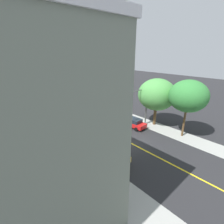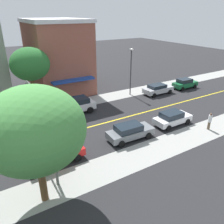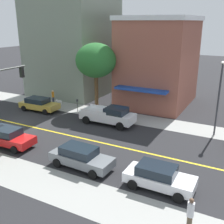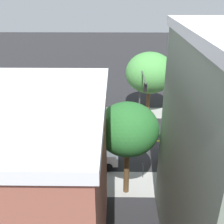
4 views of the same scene
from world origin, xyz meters
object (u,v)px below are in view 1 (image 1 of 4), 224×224
Objects in this scene: street_lamp at (32,96)px; small_dog at (87,165)px; parking_meter at (78,143)px; pedestrian_orange_shirt at (91,167)px; traffic_light_mast at (140,100)px; white_pickup_truck at (71,126)px; street_tree_left_near at (157,95)px; green_sedan_left_curb at (31,101)px; grey_sedan_right_curb at (104,111)px; fire_hydrant at (102,166)px; street_tree_right_corner at (188,96)px; red_sedan_right_curb at (132,122)px; street_tree_left_far at (55,107)px; white_sedan_right_curb at (87,104)px; silver_sedan_left_curb at (39,107)px; pedestrian_white_shirt at (91,99)px; gold_sedan_left_curb at (111,153)px.

small_dog is at bearing -93.16° from street_lamp.
pedestrian_orange_shirt is (-1.45, -4.69, -0.06)m from parking_meter.
traffic_light_mast reaches higher than white_pickup_truck.
street_tree_left_near is 15.92m from pedestrian_orange_shirt.
green_sedan_left_curb is (1.93, 24.06, -0.14)m from parking_meter.
grey_sedan_right_curb is 15.87m from small_dog.
fire_hydrant is 28.95m from green_sedan_left_curb.
street_tree_right_corner is 15.50m from grey_sedan_right_curb.
traffic_light_mast is 11.25m from white_pickup_truck.
traffic_light_mast is 3.80m from red_sedan_right_curb.
white_pickup_truck is at bearing 151.55° from small_dog.
white_sedan_right_curb is (11.91, 11.54, -4.89)m from street_tree_left_far.
street_tree_left_near is 1.15× the size of street_lamp.
street_tree_right_corner is 15.82m from small_dog.
green_sedan_left_curb is (-11.31, 30.98, -5.15)m from street_tree_right_corner.
street_tree_right_corner is at bearing -158.70° from green_sedan_left_curb.
traffic_light_mast is (10.92, 4.19, 4.10)m from fire_hydrant.
fire_hydrant is 0.18× the size of white_sedan_right_curb.
parking_meter is at bearing -3.34° from traffic_light_mast.
street_lamp reaches higher than silver_sedan_left_curb.
street_lamp is at bearing 32.21° from red_sedan_right_curb.
green_sedan_left_curb is at bearing 77.05° from street_lamp.
pedestrian_white_shirt reaches higher than white_sedan_right_curb.
white_sedan_right_curb is at bearing -102.07° from pedestrian_orange_shirt.
traffic_light_mast is 1.00× the size of street_lamp.
white_sedan_right_curb is (8.43, 17.19, -0.01)m from gold_sedan_left_curb.
gold_sedan_left_curb is (-11.50, 2.77, -5.18)m from street_tree_right_corner.
white_pickup_truck is (0.09, 9.20, 0.14)m from gold_sedan_left_curb.
pedestrian_white_shirt is at bearing 43.71° from street_tree_left_far.
green_sedan_left_curb is at bearing 85.41° from parking_meter.
small_dog is (-14.14, -19.15, -0.56)m from pedestrian_white_shirt.
grey_sedan_right_curb is 8.60m from pedestrian_white_shirt.
pedestrian_orange_shirt is at bearing 161.47° from white_pickup_truck.
red_sedan_right_curb is at bearing 0.02° from parking_meter.
street_tree_left_near is at bearing -7.59° from parking_meter.
street_tree_right_corner is 20.85m from white_sedan_right_curb.
street_tree_left_near is at bearing -149.96° from silver_sedan_left_curb.
street_tree_left_far is at bearing -9.62° from traffic_light_mast.
street_tree_left_near is at bearing -81.10° from gold_sedan_left_curb.
white_sedan_right_curb is at bearing -46.24° from white_pickup_truck.
grey_sedan_right_curb is at bearing -38.62° from gold_sedan_left_curb.
street_tree_right_corner is 1.22× the size of street_lamp.
gold_sedan_left_curb is 1.09× the size of white_sedan_right_curb.
white_pickup_truck reaches higher than pedestrian_orange_shirt.
street_lamp is at bearing -26.98° from pedestrian_white_shirt.
small_dog is at bearing 136.18° from grey_sedan_right_curb.
street_tree_left_far is at bearing 176.90° from small_dog.
street_lamp is 13.51m from pedestrian_white_shirt.
small_dog is at bearing -83.92° from street_tree_left_far.
white_pickup_truck reaches higher than white_sedan_right_curb.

